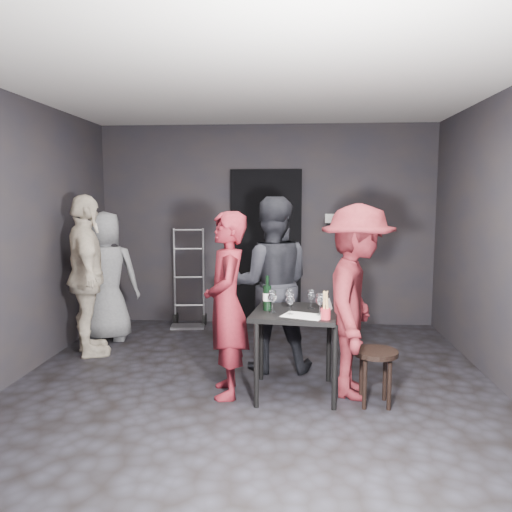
# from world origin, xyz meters

# --- Properties ---
(floor) EXTENTS (4.50, 5.00, 0.02)m
(floor) POSITION_xyz_m (0.00, 0.00, 0.00)
(floor) COLOR black
(floor) RESTS_ON ground
(ceiling) EXTENTS (4.50, 5.00, 0.02)m
(ceiling) POSITION_xyz_m (0.00, 0.00, 2.70)
(ceiling) COLOR silver
(ceiling) RESTS_ON ground
(wall_back) EXTENTS (4.50, 0.04, 2.70)m
(wall_back) POSITION_xyz_m (0.00, 2.50, 1.35)
(wall_back) COLOR black
(wall_back) RESTS_ON ground
(wall_front) EXTENTS (4.50, 0.04, 2.70)m
(wall_front) POSITION_xyz_m (0.00, -2.50, 1.35)
(wall_front) COLOR black
(wall_front) RESTS_ON ground
(wall_left) EXTENTS (0.04, 5.00, 2.70)m
(wall_left) POSITION_xyz_m (-2.25, 0.00, 1.35)
(wall_left) COLOR black
(wall_left) RESTS_ON ground
(doorway) EXTENTS (0.95, 0.10, 2.10)m
(doorway) POSITION_xyz_m (0.00, 2.44, 1.05)
(doorway) COLOR black
(doorway) RESTS_ON ground
(wallbox_upper) EXTENTS (0.12, 0.06, 0.12)m
(wallbox_upper) POSITION_xyz_m (0.85, 2.45, 1.45)
(wallbox_upper) COLOR #B7B7B2
(wallbox_upper) RESTS_ON wall_back
(wallbox_lower) EXTENTS (0.10, 0.06, 0.14)m
(wallbox_lower) POSITION_xyz_m (1.05, 2.45, 1.40)
(wallbox_lower) COLOR #B7B7B2
(wallbox_lower) RESTS_ON wall_back
(hand_truck) EXTENTS (0.44, 0.36, 1.32)m
(hand_truck) POSITION_xyz_m (-1.03, 2.23, 0.23)
(hand_truck) COLOR #B2B2B7
(hand_truck) RESTS_ON floor
(tasting_table) EXTENTS (0.72, 0.72, 0.75)m
(tasting_table) POSITION_xyz_m (0.39, 0.00, 0.65)
(tasting_table) COLOR black
(tasting_table) RESTS_ON floor
(stool) EXTENTS (0.37, 0.37, 0.47)m
(stool) POSITION_xyz_m (1.05, -0.19, 0.38)
(stool) COLOR black
(stool) RESTS_ON floor
(server_red) EXTENTS (0.52, 0.70, 1.74)m
(server_red) POSITION_xyz_m (-0.21, -0.06, 0.87)
(server_red) COLOR maroon
(server_red) RESTS_ON floor
(woman_black) EXTENTS (1.01, 0.59, 2.02)m
(woman_black) POSITION_xyz_m (0.15, 0.63, 1.01)
(woman_black) COLOR black
(woman_black) RESTS_ON floor
(man_maroon) EXTENTS (0.80, 1.31, 1.88)m
(man_maroon) POSITION_xyz_m (0.91, 0.02, 0.94)
(man_maroon) COLOR maroon
(man_maroon) RESTS_ON floor
(bystander_cream) EXTENTS (1.09, 1.35, 2.08)m
(bystander_cream) POSITION_xyz_m (-1.88, 0.94, 1.04)
(bystander_cream) COLOR beige
(bystander_cream) RESTS_ON floor
(bystander_grey) EXTENTS (0.86, 0.56, 1.64)m
(bystander_grey) POSITION_xyz_m (-1.88, 1.51, 0.82)
(bystander_grey) COLOR slate
(bystander_grey) RESTS_ON floor
(tasting_mat) EXTENTS (0.39, 0.33, 0.00)m
(tasting_mat) POSITION_xyz_m (0.45, -0.19, 0.75)
(tasting_mat) COLOR white
(tasting_mat) RESTS_ON tasting_table
(wine_glass_a) EXTENTS (0.09, 0.09, 0.21)m
(wine_glass_a) POSITION_xyz_m (0.19, -0.07, 0.85)
(wine_glass_a) COLOR white
(wine_glass_a) RESTS_ON tasting_table
(wine_glass_b) EXTENTS (0.09, 0.09, 0.20)m
(wine_glass_b) POSITION_xyz_m (0.16, 0.03, 0.85)
(wine_glass_b) COLOR white
(wine_glass_b) RESTS_ON tasting_table
(wine_glass_c) EXTENTS (0.08, 0.08, 0.18)m
(wine_glass_c) POSITION_xyz_m (0.33, 0.18, 0.84)
(wine_glass_c) COLOR white
(wine_glass_c) RESTS_ON tasting_table
(wine_glass_d) EXTENTS (0.08, 0.08, 0.20)m
(wine_glass_d) POSITION_xyz_m (0.34, -0.14, 0.85)
(wine_glass_d) COLOR white
(wine_glass_d) RESTS_ON tasting_table
(wine_glass_e) EXTENTS (0.10, 0.10, 0.20)m
(wine_glass_e) POSITION_xyz_m (0.59, -0.16, 0.85)
(wine_glass_e) COLOR white
(wine_glass_e) RESTS_ON tasting_table
(wine_glass_f) EXTENTS (0.08, 0.08, 0.18)m
(wine_glass_f) POSITION_xyz_m (0.52, 0.10, 0.84)
(wine_glass_f) COLOR white
(wine_glass_f) RESTS_ON tasting_table
(wine_bottle) EXTENTS (0.07, 0.07, 0.31)m
(wine_bottle) POSITION_xyz_m (0.14, 0.01, 0.87)
(wine_bottle) COLOR black
(wine_bottle) RESTS_ON tasting_table
(breadstick_cup) EXTENTS (0.08, 0.08, 0.25)m
(breadstick_cup) POSITION_xyz_m (0.63, -0.28, 0.86)
(breadstick_cup) COLOR #BC2634
(breadstick_cup) RESTS_ON tasting_table
(reserved_card) EXTENTS (0.11, 0.14, 0.10)m
(reserved_card) POSITION_xyz_m (0.65, 0.04, 0.80)
(reserved_card) COLOR white
(reserved_card) RESTS_ON tasting_table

